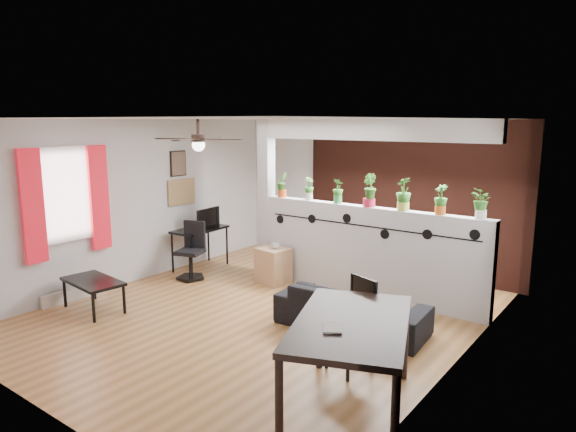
{
  "coord_description": "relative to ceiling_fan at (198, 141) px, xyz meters",
  "views": [
    {
      "loc": [
        4.23,
        -5.08,
        2.58
      ],
      "look_at": [
        0.01,
        0.6,
        1.26
      ],
      "focal_mm": 32.0,
      "sensor_mm": 36.0,
      "label": 1
    }
  ],
  "objects": [
    {
      "name": "book",
      "position": [
        2.85,
        -1.36,
        -1.44
      ],
      "size": [
        0.24,
        0.26,
        0.02
      ],
      "primitive_type": "imported",
      "rotation": [
        0.0,
        0.0,
        0.55
      ],
      "color": "gray",
      "rests_on": "dining_table"
    },
    {
      "name": "brick_panel",
      "position": [
        1.6,
        3.27,
        -1.01
      ],
      "size": [
        3.9,
        0.05,
        2.6
      ],
      "primitive_type": "cube",
      "color": "brown",
      "rests_on": "ground"
    },
    {
      "name": "dining_table",
      "position": [
        2.95,
        -1.06,
        -1.54
      ],
      "size": [
        1.46,
        1.82,
        0.86
      ],
      "color": "black",
      "rests_on": "ground"
    },
    {
      "name": "potted_plant_0",
      "position": [
        0.02,
        1.8,
        -0.75
      ],
      "size": [
        0.23,
        0.25,
        0.41
      ],
      "color": "#D74E19",
      "rests_on": "partition_wall"
    },
    {
      "name": "ceiling_fan",
      "position": [
        0.0,
        0.0,
        0.0
      ],
      "size": [
        1.19,
        1.19,
        0.43
      ],
      "color": "black",
      "rests_on": "room_shell"
    },
    {
      "name": "office_chair",
      "position": [
        -1.13,
        0.84,
        -1.9
      ],
      "size": [
        0.5,
        0.5,
        0.93
      ],
      "color": "black",
      "rests_on": "ground"
    },
    {
      "name": "partition_wall",
      "position": [
        1.6,
        1.8,
        -1.64
      ],
      "size": [
        3.6,
        0.18,
        1.35
      ],
      "primitive_type": "cube",
      "color": "#BCBCC1",
      "rests_on": "ground"
    },
    {
      "name": "potted_plant_3",
      "position": [
        1.6,
        1.8,
        -0.71
      ],
      "size": [
        0.32,
        0.3,
        0.48
      ],
      "color": "#D12144",
      "rests_on": "partition_wall"
    },
    {
      "name": "monitor",
      "position": [
        -1.45,
        1.5,
        -1.5
      ],
      "size": [
        0.33,
        0.09,
        0.19
      ],
      "primitive_type": "imported",
      "rotation": [
        0.0,
        0.0,
        1.68
      ],
      "color": "black",
      "rests_on": "computer_desk"
    },
    {
      "name": "corkboard",
      "position": [
        -1.78,
        1.25,
        -0.96
      ],
      "size": [
        0.03,
        0.6,
        0.45
      ],
      "primitive_type": "cube",
      "color": "#957348",
      "rests_on": "room_shell"
    },
    {
      "name": "vine_decal",
      "position": [
        1.6,
        1.7,
        -1.23
      ],
      "size": [
        3.31,
        0.01,
        0.3
      ],
      "color": "black",
      "rests_on": "partition_wall"
    },
    {
      "name": "potted_plant_2",
      "position": [
        1.07,
        1.8,
        -0.77
      ],
      "size": [
        0.2,
        0.17,
        0.37
      ],
      "color": "#338D40",
      "rests_on": "partition_wall"
    },
    {
      "name": "computer_desk",
      "position": [
        -1.45,
        1.35,
        -1.66
      ],
      "size": [
        0.59,
        1.03,
        0.72
      ],
      "color": "black",
      "rests_on": "ground"
    },
    {
      "name": "window_assembly",
      "position": [
        -1.76,
        -0.9,
        -0.81
      ],
      "size": [
        0.09,
        1.3,
        1.55
      ],
      "color": "white",
      "rests_on": "room_shell"
    },
    {
      "name": "coffee_table",
      "position": [
        -1.14,
        -0.97,
        -1.93
      ],
      "size": [
        0.98,
        0.61,
        0.43
      ],
      "color": "black",
      "rests_on": "ground"
    },
    {
      "name": "potted_plant_4",
      "position": [
        2.13,
        1.8,
        -0.72
      ],
      "size": [
        0.25,
        0.28,
        0.46
      ],
      "color": "#CDD34A",
      "rests_on": "partition_wall"
    },
    {
      "name": "baseboard_heater",
      "position": [
        -1.74,
        -0.9,
        -2.22
      ],
      "size": [
        0.08,
        1.0,
        0.18
      ],
      "primitive_type": "cube",
      "color": "silver",
      "rests_on": "ground"
    },
    {
      "name": "ceiling_header",
      "position": [
        1.6,
        1.8,
        0.14
      ],
      "size": [
        3.6,
        0.18,
        0.3
      ],
      "primitive_type": "cube",
      "color": "silver",
      "rests_on": "room_shell"
    },
    {
      "name": "cup",
      "position": [
        0.15,
        1.46,
        -1.69
      ],
      "size": [
        0.15,
        0.15,
        0.1
      ],
      "primitive_type": "imported",
      "rotation": [
        0.0,
        0.0,
        -0.2
      ],
      "color": "gray",
      "rests_on": "cube_shelf"
    },
    {
      "name": "framed_art",
      "position": [
        -1.78,
        1.2,
        -0.46
      ],
      "size": [
        0.03,
        0.34,
        0.44
      ],
      "color": "#8C7259",
      "rests_on": "room_shell"
    },
    {
      "name": "potted_plant_5",
      "position": [
        2.65,
        1.8,
        -0.75
      ],
      "size": [
        0.24,
        0.21,
        0.4
      ],
      "color": "#D55F19",
      "rests_on": "partition_wall"
    },
    {
      "name": "pier_column",
      "position": [
        -0.31,
        1.8,
        -1.01
      ],
      "size": [
        0.22,
        0.2,
        2.6
      ],
      "primitive_type": "cube",
      "color": "#BCBCC1",
      "rests_on": "ground"
    },
    {
      "name": "potted_plant_1",
      "position": [
        0.55,
        1.8,
        -0.77
      ],
      "size": [
        0.17,
        0.2,
        0.36
      ],
      "color": "silver",
      "rests_on": "partition_wall"
    },
    {
      "name": "potted_plant_6",
      "position": [
        3.18,
        1.8,
        -0.75
      ],
      "size": [
        0.25,
        0.25,
        0.4
      ],
      "color": "white",
      "rests_on": "partition_wall"
    },
    {
      "name": "sofa",
      "position": [
        2.04,
        0.58,
        -2.05
      ],
      "size": [
        1.83,
        0.83,
        0.52
      ],
      "primitive_type": "imported",
      "rotation": [
        0.0,
        0.0,
        3.21
      ],
      "color": "black",
      "rests_on": "ground"
    },
    {
      "name": "room_shell",
      "position": [
        0.8,
        0.3,
        -1.01
      ],
      "size": [
        6.3,
        7.1,
        2.9
      ],
      "color": "brown",
      "rests_on": "ground"
    },
    {
      "name": "cube_shelf",
      "position": [
        0.1,
        1.46,
        -2.03
      ],
      "size": [
        0.52,
        0.48,
        0.57
      ],
      "primitive_type": "cube",
      "rotation": [
        0.0,
        0.0,
        -0.14
      ],
      "color": "tan",
      "rests_on": "ground"
    },
    {
      "name": "folding_chair",
      "position": [
        2.59,
        -0.3,
        -1.73
      ],
      "size": [
        0.5,
        0.5,
        0.98
      ],
      "color": "black",
      "rests_on": "ground"
    }
  ]
}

